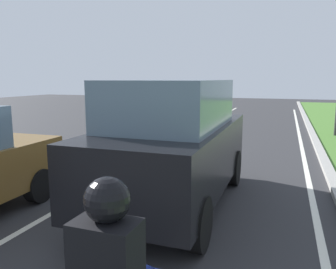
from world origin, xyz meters
TOP-DOWN VIEW (x-y plane):
  - ground_plane at (0.00, 14.00)m, footprint 60.00×60.00m
  - lane_line_center at (-0.70, 14.00)m, footprint 0.12×32.00m
  - lane_line_right_edge at (3.60, 14.00)m, footprint 0.12×32.00m
  - curb_right at (4.10, 14.00)m, footprint 0.24×48.00m
  - car_suv_ahead at (1.14, 8.79)m, footprint 1.98×4.51m
  - rider_person at (2.06, 4.82)m, footprint 0.51×0.41m

SIDE VIEW (x-z plane):
  - ground_plane at x=0.00m, z-range 0.00..0.00m
  - lane_line_center at x=-0.70m, z-range 0.00..0.01m
  - lane_line_right_edge at x=3.60m, z-range 0.00..0.01m
  - curb_right at x=4.10m, z-range 0.00..0.12m
  - car_suv_ahead at x=1.14m, z-range 0.03..2.31m
  - rider_person at x=2.06m, z-range 0.61..1.77m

